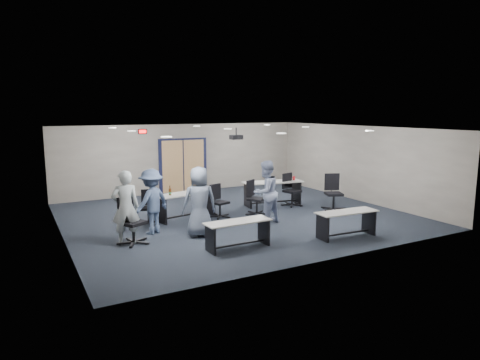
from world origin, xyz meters
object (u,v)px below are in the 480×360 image
chair_back_b (220,201)px  chair_loose_left (133,221)px  person_lightblue (266,192)px  chair_back_c (257,198)px  chair_loose_right (334,192)px  table_front_left (238,230)px  person_plaid (199,202)px  chair_back_d (292,190)px  table_back_right (273,189)px  person_back (152,201)px  person_gray (125,207)px  table_back_left (186,201)px  table_front_right (347,219)px  chair_back_a (148,207)px

chair_back_b → chair_loose_left: bearing=-172.0°
person_lightblue → chair_back_b: bearing=-72.7°
chair_back_b → chair_back_c: (1.16, -0.24, 0.04)m
chair_back_c → chair_loose_right: bearing=-45.8°
table_front_left → person_plaid: bearing=106.1°
chair_loose_left → person_plaid: bearing=-33.4°
chair_back_d → chair_loose_right: (0.84, -1.15, 0.03)m
table_back_right → chair_loose_right: bearing=-40.1°
chair_back_c → person_back: (-3.49, -0.44, 0.32)m
chair_back_c → chair_loose_right: 2.63m
chair_loose_right → table_back_right: bearing=154.3°
table_front_left → chair_back_c: (2.06, 2.63, 0.09)m
person_gray → person_back: person_gray is taller
table_back_left → person_plaid: 1.96m
chair_loose_right → person_gray: (-6.86, -0.41, 0.33)m
chair_loose_left → person_lightblue: bearing=-26.5°
table_front_right → chair_back_b: size_ratio=1.68×
table_back_right → chair_back_b: size_ratio=2.11×
chair_back_a → chair_back_c: bearing=9.3°
chair_back_a → chair_back_b: bearing=9.8°
chair_back_b → person_plaid: bearing=-147.3°
chair_loose_left → person_back: person_back is taller
chair_back_c → person_lightblue: bearing=-138.5°
chair_loose_left → table_back_right: bearing=-7.4°
chair_back_d → person_back: person_back is taller
chair_back_d → person_plaid: size_ratio=0.61×
chair_back_d → person_gray: person_gray is taller
table_front_left → chair_back_a: bearing=109.5°
chair_back_b → person_back: size_ratio=0.58×
table_front_left → person_back: bearing=122.0°
table_front_right → table_back_right: table_back_right is taller
chair_loose_left → table_front_left: bearing=-63.6°
chair_back_a → chair_back_c: size_ratio=0.89×
person_plaid → person_lightblue: size_ratio=1.00×
table_back_right → person_plaid: bearing=-140.4°
chair_loose_left → person_plaid: 1.73m
table_back_right → chair_loose_left: size_ratio=1.83×
chair_back_c → chair_back_d: chair_back_d is taller
table_front_right → person_plaid: bearing=154.5°
chair_back_c → chair_loose_left: bearing=163.6°
table_front_left → person_plaid: size_ratio=0.90×
person_gray → person_back: size_ratio=1.06×
table_front_left → chair_back_d: (3.76, 3.13, 0.10)m
table_front_right → chair_back_c: size_ratio=1.57×
chair_loose_left → chair_back_d: bearing=-12.7°
person_gray → person_plaid: 1.85m
table_front_right → chair_back_b: (-2.00, 3.38, 0.04)m
chair_back_d → table_front_left: bearing=-155.6°
chair_loose_right → person_back: size_ratio=0.68×
table_back_right → chair_loose_right: (1.37, -1.55, 0.02)m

